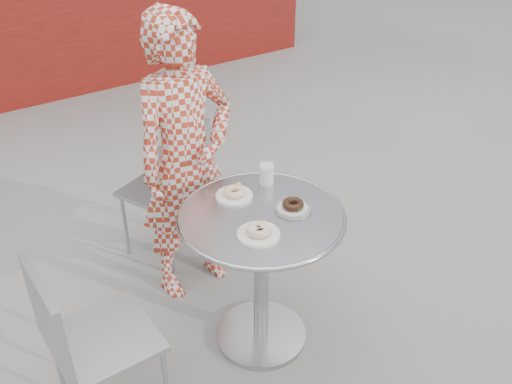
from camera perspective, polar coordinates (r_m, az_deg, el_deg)
ground at (r=3.02m, az=-0.22°, el=-14.38°), size 60.00×60.00×0.00m
bistro_table at (r=2.64m, az=0.55°, el=-5.58°), size 0.76×0.76×0.77m
chair_far at (r=3.45m, az=-8.81°, el=-2.19°), size 0.53×0.54×0.86m
chair_left at (r=2.62m, az=-14.65°, el=-16.77°), size 0.41×0.41×0.85m
seated_person at (r=2.93m, az=-7.00°, el=3.09°), size 0.60×0.43×1.56m
plate_far at (r=2.64m, az=-2.17°, el=-0.13°), size 0.17×0.17×0.05m
plate_near at (r=2.39m, az=0.26°, el=-4.02°), size 0.18×0.18×0.05m
plate_checker at (r=2.56m, az=3.71°, el=-1.48°), size 0.17×0.17×0.04m
milk_cup at (r=2.72m, az=1.06°, el=1.88°), size 0.08×0.08×0.12m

